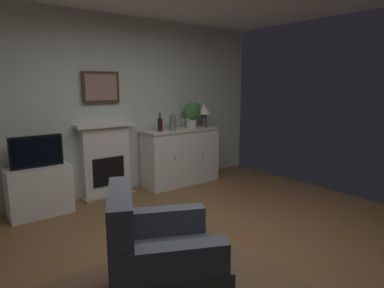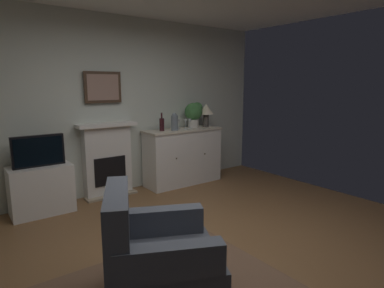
{
  "view_description": "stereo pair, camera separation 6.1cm",
  "coord_description": "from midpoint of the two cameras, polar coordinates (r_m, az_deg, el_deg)",
  "views": [
    {
      "loc": [
        -1.99,
        -2.2,
        1.65
      ],
      "look_at": [
        0.19,
        0.62,
        1.0
      ],
      "focal_mm": 30.48,
      "sensor_mm": 36.0,
      "label": 1
    },
    {
      "loc": [
        -1.94,
        -2.24,
        1.65
      ],
      "look_at": [
        0.19,
        0.62,
        1.0
      ],
      "focal_mm": 30.48,
      "sensor_mm": 36.0,
      "label": 2
    }
  ],
  "objects": [
    {
      "name": "wall_rear",
      "position": [
        5.07,
        -13.91,
        6.43
      ],
      "size": [
        5.62,
        0.06,
        2.66
      ],
      "primitive_type": "cube",
      "color": "silver",
      "rests_on": "ground_plane"
    },
    {
      "name": "fireplace_unit",
      "position": [
        5.02,
        -14.23,
        -2.66
      ],
      "size": [
        0.87,
        0.3,
        1.1
      ],
      "color": "white",
      "rests_on": "ground_plane"
    },
    {
      "name": "tv_cabinet",
      "position": [
        4.66,
        -24.52,
        -7.29
      ],
      "size": [
        0.75,
        0.42,
        0.63
      ],
      "color": "white",
      "rests_on": "ground_plane"
    },
    {
      "name": "armchair",
      "position": [
        2.58,
        -5.69,
        -19.22
      ],
      "size": [
        1.06,
        1.03,
        0.92
      ],
      "color": "#474C56",
      "rests_on": "ground_plane"
    },
    {
      "name": "ground_plane",
      "position": [
        3.42,
        4.41,
        -19.51
      ],
      "size": [
        5.62,
        4.95,
        0.1
      ],
      "primitive_type": "cube",
      "color": "brown",
      "rests_on": "ground"
    },
    {
      "name": "sideboard_cabinet",
      "position": [
        5.48,
        -1.3,
        -2.15
      ],
      "size": [
        1.33,
        0.49,
        0.93
      ],
      "color": "white",
      "rests_on": "ground_plane"
    },
    {
      "name": "wine_glass_right",
      "position": [
        5.48,
        -0.08,
        4.05
      ],
      "size": [
        0.07,
        0.07,
        0.16
      ],
      "color": "silver",
      "rests_on": "sideboard_cabinet"
    },
    {
      "name": "potted_plant_small",
      "position": [
        5.56,
        0.67,
        5.53
      ],
      "size": [
        0.3,
        0.3,
        0.43
      ],
      "color": "beige",
      "rests_on": "sideboard_cabinet"
    },
    {
      "name": "tv_set",
      "position": [
        4.51,
        -24.95,
        -1.12
      ],
      "size": [
        0.62,
        0.07,
        0.4
      ],
      "color": "black",
      "rests_on": "tv_cabinet"
    },
    {
      "name": "wine_bottle",
      "position": [
        5.18,
        -4.97,
        3.48
      ],
      "size": [
        0.08,
        0.08,
        0.29
      ],
      "color": "#331419",
      "rests_on": "sideboard_cabinet"
    },
    {
      "name": "wine_glass_left",
      "position": [
        5.36,
        -2.03,
        3.9
      ],
      "size": [
        0.07,
        0.07,
        0.16
      ],
      "color": "silver",
      "rests_on": "sideboard_cabinet"
    },
    {
      "name": "wine_glass_center",
      "position": [
        5.39,
        -0.8,
        3.94
      ],
      "size": [
        0.07,
        0.07,
        0.16
      ],
      "color": "silver",
      "rests_on": "sideboard_cabinet"
    },
    {
      "name": "vase_decorative",
      "position": [
        5.23,
        -2.75,
        3.92
      ],
      "size": [
        0.11,
        0.11,
        0.28
      ],
      "color": "slate",
      "rests_on": "sideboard_cabinet"
    },
    {
      "name": "table_lamp",
      "position": [
        5.67,
        2.77,
        5.84
      ],
      "size": [
        0.26,
        0.26,
        0.4
      ],
      "color": "#4C4742",
      "rests_on": "sideboard_cabinet"
    },
    {
      "name": "framed_picture",
      "position": [
        4.94,
        -14.99,
        9.57
      ],
      "size": [
        0.55,
        0.04,
        0.45
      ],
      "color": "#473323"
    }
  ]
}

